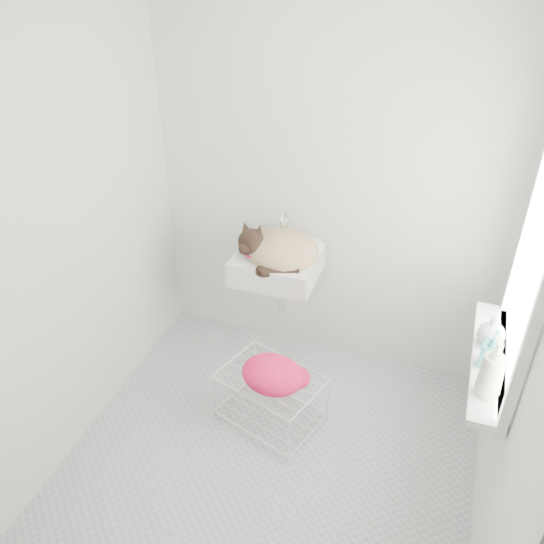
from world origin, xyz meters
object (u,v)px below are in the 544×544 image
(sink, at_px, (277,254))
(bottle_c, at_px, (489,344))
(bottle_a, at_px, (486,393))
(cat, at_px, (278,250))
(wire_rack, at_px, (271,400))
(bottle_b, at_px, (487,366))

(sink, height_order, bottle_c, sink)
(sink, xyz_separation_m, bottle_a, (1.24, -0.79, 0.00))
(cat, height_order, wire_rack, cat)
(bottle_b, bearing_deg, bottle_a, -90.00)
(bottle_c, bearing_deg, bottle_b, -90.00)
(sink, height_order, cat, cat)
(wire_rack, height_order, bottle_b, bottle_b)
(bottle_b, bearing_deg, cat, 154.30)
(bottle_a, bearing_deg, sink, 147.37)
(sink, xyz_separation_m, bottle_b, (1.24, -0.61, 0.00))
(cat, relative_size, bottle_a, 1.98)
(cat, xyz_separation_m, wire_rack, (0.12, -0.49, -0.74))
(wire_rack, bearing_deg, bottle_b, -5.11)
(cat, distance_m, bottle_a, 1.45)
(wire_rack, bearing_deg, sink, 104.94)
(wire_rack, relative_size, bottle_c, 3.34)
(sink, distance_m, bottle_b, 1.38)
(sink, height_order, bottle_b, sink)
(sink, bearing_deg, wire_rack, -75.06)
(cat, bearing_deg, bottle_a, -37.01)
(bottle_c, bearing_deg, cat, 160.91)
(sink, relative_size, bottle_a, 2.03)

